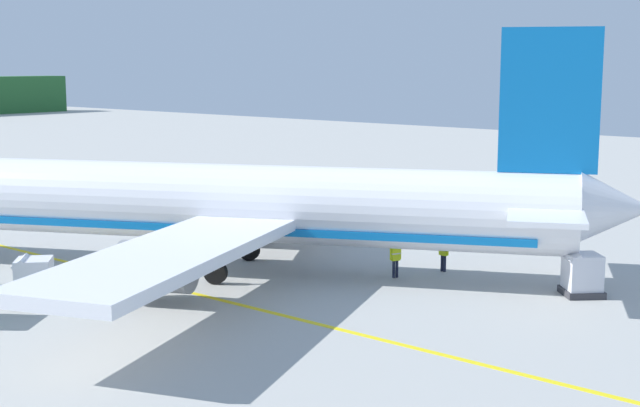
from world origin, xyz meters
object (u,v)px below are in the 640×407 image
object	(u,v)px
airliner_foreground	(215,204)
cargo_container_near	(582,275)
crew_loader_right	(444,252)
crew_marshaller	(395,257)
cargo_container_mid	(34,281)

from	to	relation	value
airliner_foreground	cargo_container_near	distance (m)	17.79
airliner_foreground	crew_loader_right	size ratio (longest dim) A/B	22.93
crew_marshaller	crew_loader_right	xyz separation A→B (m)	(2.58, -1.10, -0.02)
airliner_foreground	cargo_container_mid	world-z (taller)	airliner_foreground
cargo_container_mid	crew_loader_right	world-z (taller)	cargo_container_mid
airliner_foreground	cargo_container_near	bearing A→B (deg)	-65.68
cargo_container_near	crew_marshaller	size ratio (longest dim) A/B	1.38
cargo_container_near	cargo_container_mid	world-z (taller)	cargo_container_mid
crew_marshaller	cargo_container_mid	bearing A→B (deg)	146.46
airliner_foreground	crew_marshaller	distance (m)	9.32
cargo_container_mid	crew_marshaller	xyz separation A→B (m)	(13.94, -9.24, 0.02)
airliner_foreground	cargo_container_mid	bearing A→B (deg)	170.89
cargo_container_mid	crew_loader_right	size ratio (longest dim) A/B	1.41
crew_marshaller	crew_loader_right	size ratio (longest dim) A/B	1.02
cargo_container_mid	crew_marshaller	bearing A→B (deg)	-33.54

